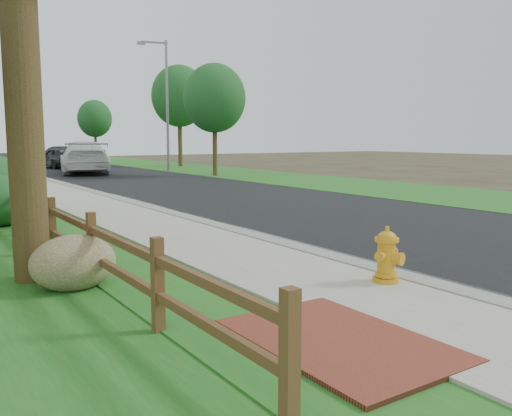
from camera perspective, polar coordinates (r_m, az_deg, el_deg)
ground at (r=8.04m, az=15.63°, el=-8.56°), size 120.00×120.00×0.00m
road at (r=41.43m, az=-18.86°, el=4.01°), size 8.00×90.00×0.02m
curb at (r=40.56m, az=-24.62°, el=3.74°), size 0.40×90.00×0.12m
wet_gutter at (r=40.62m, az=-24.13°, el=3.72°), size 0.50×90.00×0.00m
verge_far at (r=43.69m, az=-10.06°, el=4.46°), size 6.00×90.00×0.04m
brick_patch at (r=5.85m, az=8.71°, el=-13.89°), size 1.60×2.40×0.11m
ranch_fence at (r=11.75m, az=-21.97°, el=-0.75°), size 0.12×16.92×1.10m
fire_hydrant at (r=8.06m, az=13.60°, el=-4.98°), size 0.54×0.44×0.81m
white_suv at (r=34.70m, az=-17.65°, el=5.10°), size 4.16×7.12×1.94m
dark_car_mid at (r=41.14m, az=-20.07°, el=5.00°), size 2.42×4.62×1.50m
dark_car_far at (r=45.75m, az=-19.23°, el=5.22°), size 3.08×4.79×1.49m
streetlight at (r=35.86m, az=-9.59°, el=11.35°), size 1.91×0.58×8.31m
boulder at (r=8.17m, az=-18.67°, el=-5.49°), size 1.38×1.14×0.81m
tree_near_right at (r=31.04m, az=-4.39°, el=11.44°), size 3.51×3.51×6.32m
tree_mid_right at (r=41.61m, az=-8.08°, el=11.57°), size 4.17×4.17×7.57m
tree_far_right at (r=50.62m, az=-16.61°, el=9.00°), size 2.99×2.99×5.51m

